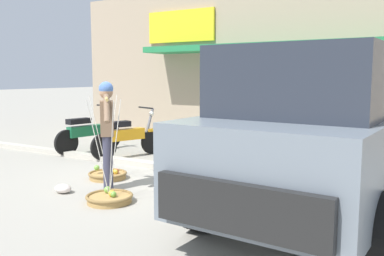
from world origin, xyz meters
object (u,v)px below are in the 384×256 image
Objects in this scene: motorcycle_second_in_row at (128,137)px; parked_truck at (327,126)px; motorcycle_nearest_shop at (88,133)px; fruit_basket_right_side at (109,197)px; plastic_litter_bag at (63,188)px; fruit_vendor at (107,128)px; fruit_basket_left_side at (108,174)px.

parked_truck is at bearing -18.22° from motorcycle_second_in_row.
fruit_basket_right_side is at bearing -41.12° from motorcycle_nearest_shop.
parked_truck is 17.48× the size of plastic_litter_bag.
motorcycle_nearest_shop is 6.45× the size of plastic_litter_bag.
fruit_basket_right_side is 3.13m from parked_truck.
motorcycle_second_in_row is at bearing 110.10° from plastic_litter_bag.
fruit_vendor is 1.14m from plastic_litter_bag.
motorcycle_second_in_row is at bearing 123.28° from fruit_vendor.
plastic_litter_bag is (2.21, -2.76, -0.38)m from motorcycle_nearest_shop.
fruit_basket_right_side is 0.30× the size of parked_truck.
fruit_basket_left_side is 1.42m from fruit_basket_right_side.
motorcycle_nearest_shop is 1.04× the size of motorcycle_second_in_row.
fruit_vendor is at bearing -40.03° from motorcycle_nearest_shop.
motorcycle_nearest_shop is at bearing 165.16° from parked_truck.
parked_truck reaches higher than plastic_litter_bag.
fruit_basket_left_side is 2.80m from motorcycle_nearest_shop.
motorcycle_second_in_row is at bearing 125.45° from fruit_basket_right_side.
plastic_litter_bag is at bearing -88.13° from fruit_basket_left_side.
motorcycle_second_in_row is at bearing -1.11° from motorcycle_nearest_shop.
fruit_vendor is 2.70m from motorcycle_second_in_row.
motorcycle_second_in_row is (-1.46, 2.22, -0.52)m from fruit_vendor.
motorcycle_nearest_shop is (-2.18, 1.72, 0.38)m from fruit_basket_left_side.
motorcycle_second_in_row is 0.36× the size of parked_truck.
plastic_litter_bag is (-3.64, -1.21, -1.06)m from parked_truck.
fruit_vendor is 3.52m from motorcycle_nearest_shop.
fruit_basket_left_side reaches higher than motorcycle_nearest_shop.
motorcycle_nearest_shop reaches higher than plastic_litter_bag.
motorcycle_nearest_shop is at bearing 139.97° from fruit_vendor.
motorcycle_second_in_row is (1.21, -0.02, 0.00)m from motorcycle_nearest_shop.
fruit_vendor is at bearing -46.57° from fruit_basket_left_side.
plastic_litter_bag is (-0.95, 0.00, -0.00)m from fruit_basket_right_side.
fruit_vendor is 0.35× the size of parked_truck.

